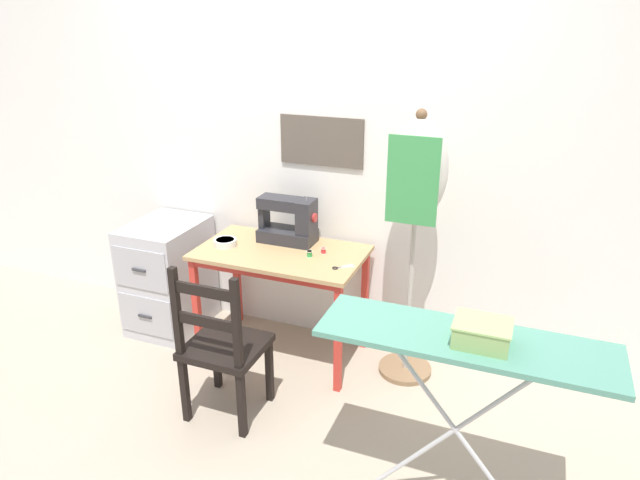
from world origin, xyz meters
name	(u,v)px	position (x,y,z in m)	size (l,w,h in m)	color
ground_plane	(263,376)	(0.00, 0.00, 0.00)	(14.00, 14.00, 0.00)	tan
wall_back	(303,146)	(0.00, 0.65, 1.28)	(10.00, 0.07, 2.55)	silver
sewing_table	(280,265)	(0.00, 0.28, 0.62)	(1.01, 0.58, 0.71)	tan
sewing_machine	(290,222)	(0.00, 0.44, 0.84)	(0.37, 0.18, 0.31)	#28282D
fabric_bowl	(225,242)	(-0.35, 0.24, 0.73)	(0.14, 0.14, 0.04)	silver
scissors	(340,267)	(0.41, 0.19, 0.71)	(0.12, 0.10, 0.01)	silver
thread_spool_near_machine	(309,254)	(0.20, 0.27, 0.73)	(0.04, 0.04, 0.04)	green
thread_spool_mid_table	(323,251)	(0.25, 0.35, 0.73)	(0.03, 0.03, 0.03)	red
wooden_chair	(223,347)	(-0.03, -0.37, 0.42)	(0.40, 0.38, 0.90)	black
filing_cabinet	(169,276)	(-0.87, 0.33, 0.38)	(0.43, 0.57, 0.75)	#B7B7BC
dress_form	(417,187)	(0.78, 0.36, 1.17)	(0.32, 0.32, 1.59)	#846647
ironing_board	(464,348)	(1.20, -0.57, 0.82)	(1.16, 0.34, 0.88)	#518E7A
storage_box	(482,333)	(1.27, -0.60, 0.92)	(0.22, 0.18, 0.09)	#8EB266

